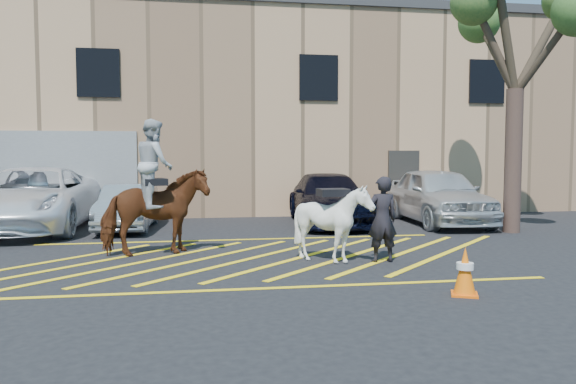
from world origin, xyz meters
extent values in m
plane|color=black|center=(0.00, 0.00, 0.00)|extent=(90.00, 90.00, 0.00)
imported|color=white|center=(-5.47, 4.89, 0.86)|extent=(2.94, 6.25, 1.73)
imported|color=#969DA4|center=(-2.91, 4.64, 0.62)|extent=(1.49, 3.83, 1.24)
imported|color=black|center=(2.87, 4.93, 0.74)|extent=(2.49, 5.27, 1.49)
imported|color=silver|center=(6.14, 4.44, 0.85)|extent=(2.22, 5.06, 1.70)
imported|color=black|center=(2.50, -1.02, 0.83)|extent=(0.63, 0.43, 1.67)
cube|color=tan|center=(0.00, 12.00, 3.50)|extent=(32.00, 10.00, 7.00)
cube|color=#2D2D30|center=(0.00, 12.00, 7.15)|extent=(32.20, 10.20, 0.30)
cube|color=black|center=(-4.00, 6.96, 4.60)|extent=(1.30, 0.08, 1.50)
cube|color=black|center=(3.00, 6.96, 4.60)|extent=(1.30, 0.08, 1.50)
cube|color=black|center=(9.00, 6.96, 4.60)|extent=(1.30, 0.08, 1.50)
cube|color=#38332D|center=(6.00, 6.96, 1.10)|extent=(1.10, 0.08, 2.20)
cube|color=yellow|center=(-4.20, -0.30, 0.01)|extent=(4.20, 4.20, 0.01)
cube|color=yellow|center=(-3.15, -0.30, 0.01)|extent=(4.20, 4.20, 0.01)
cube|color=yellow|center=(-2.10, -0.30, 0.01)|extent=(4.20, 4.20, 0.01)
cube|color=yellow|center=(-1.05, -0.30, 0.01)|extent=(4.20, 4.20, 0.01)
cube|color=yellow|center=(0.00, -0.30, 0.01)|extent=(4.20, 4.20, 0.01)
cube|color=yellow|center=(1.05, -0.30, 0.01)|extent=(4.20, 4.20, 0.01)
cube|color=yellow|center=(2.10, -0.30, 0.01)|extent=(4.20, 4.20, 0.01)
cube|color=yellow|center=(3.15, -0.30, 0.01)|extent=(4.20, 4.20, 0.01)
cube|color=yellow|center=(4.20, -0.30, 0.01)|extent=(4.20, 4.20, 0.01)
cube|color=yellow|center=(0.00, 2.20, 0.01)|extent=(9.50, 0.12, 0.01)
cube|color=yellow|center=(0.00, -2.80, 0.01)|extent=(9.50, 0.12, 0.01)
imported|color=#5A2C15|center=(-1.90, 0.44, 0.90)|extent=(2.30, 1.46, 1.80)
imported|color=#A8ACB2|center=(-1.90, 0.44, 1.90)|extent=(0.89, 1.03, 1.83)
cube|color=black|center=(-1.90, 0.44, 1.53)|extent=(0.58, 0.66, 0.14)
imported|color=white|center=(1.55, -0.92, 0.76)|extent=(1.32, 1.47, 1.53)
cube|color=black|center=(1.55, -0.92, 1.36)|extent=(0.59, 0.50, 0.14)
cube|color=#EF5609|center=(2.88, -3.68, 0.01)|extent=(0.50, 0.50, 0.03)
cone|color=orange|center=(2.88, -3.68, 0.38)|extent=(0.32, 0.32, 0.70)
cylinder|color=silver|center=(2.88, -3.68, 0.44)|extent=(0.25, 0.25, 0.10)
cylinder|color=#4B352D|center=(7.27, 2.34, 1.90)|extent=(0.44, 0.44, 3.80)
cylinder|color=#433629|center=(8.05, 2.48, 4.97)|extent=(1.76, 0.51, 2.68)
cylinder|color=#4B402D|center=(7.20, 3.20, 4.80)|extent=(0.33, 1.88, 2.34)
cylinder|color=#483B2B|center=(6.66, 2.34, 4.85)|extent=(1.40, 0.20, 2.39)
cylinder|color=#403327|center=(7.61, 1.61, 4.59)|extent=(0.78, 1.62, 1.96)
cylinder|color=#413727|center=(6.80, 2.07, 5.20)|extent=(1.16, 0.77, 3.11)
sphere|color=#4E7331|center=(8.84, 2.62, 6.24)|extent=(1.20, 1.20, 1.20)
sphere|color=#4B7331|center=(7.12, 4.06, 5.91)|extent=(1.20, 1.20, 1.20)
sphere|color=#536D2E|center=(6.05, 2.34, 6.00)|extent=(1.20, 1.20, 1.20)
camera|label=1|loc=(-1.07, -11.38, 2.12)|focal=35.00mm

